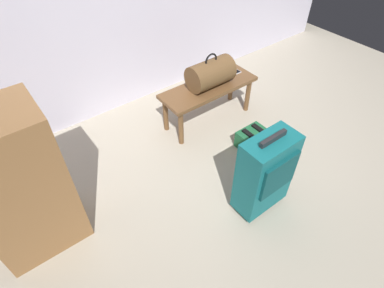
{
  "coord_description": "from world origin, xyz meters",
  "views": [
    {
      "loc": [
        -1.33,
        -1.18,
        2.1
      ],
      "look_at": [
        -0.15,
        0.36,
        0.25
      ],
      "focal_mm": 29.05,
      "sensor_mm": 36.0,
      "label": 1
    }
  ],
  "objects_px": {
    "duffel_bag_brown": "(210,74)",
    "suitcase_upright_teal": "(266,173)",
    "cell_phone": "(234,70)",
    "backpack_green": "(259,143)",
    "side_cabinet": "(19,187)",
    "bench": "(209,91)"
  },
  "relations": [
    {
      "from": "cell_phone",
      "to": "side_cabinet",
      "type": "relative_size",
      "value": 0.13
    },
    {
      "from": "bench",
      "to": "suitcase_upright_teal",
      "type": "xyz_separation_m",
      "value": [
        -0.37,
        -1.1,
        0.03
      ]
    },
    {
      "from": "suitcase_upright_teal",
      "to": "side_cabinet",
      "type": "bearing_deg",
      "value": 151.78
    },
    {
      "from": "side_cabinet",
      "to": "cell_phone",
      "type": "bearing_deg",
      "value": 9.66
    },
    {
      "from": "cell_phone",
      "to": "backpack_green",
      "type": "bearing_deg",
      "value": -113.26
    },
    {
      "from": "bench",
      "to": "duffel_bag_brown",
      "type": "distance_m",
      "value": 0.2
    },
    {
      "from": "suitcase_upright_teal",
      "to": "side_cabinet",
      "type": "relative_size",
      "value": 0.68
    },
    {
      "from": "bench",
      "to": "side_cabinet",
      "type": "height_order",
      "value": "side_cabinet"
    },
    {
      "from": "side_cabinet",
      "to": "duffel_bag_brown",
      "type": "bearing_deg",
      "value": 9.84
    },
    {
      "from": "side_cabinet",
      "to": "suitcase_upright_teal",
      "type": "bearing_deg",
      "value": -28.22
    },
    {
      "from": "duffel_bag_brown",
      "to": "cell_phone",
      "type": "height_order",
      "value": "duffel_bag_brown"
    },
    {
      "from": "duffel_bag_brown",
      "to": "suitcase_upright_teal",
      "type": "xyz_separation_m",
      "value": [
        -0.38,
        -1.1,
        -0.17
      ]
    },
    {
      "from": "duffel_bag_brown",
      "to": "side_cabinet",
      "type": "distance_m",
      "value": 1.87
    },
    {
      "from": "suitcase_upright_teal",
      "to": "side_cabinet",
      "type": "distance_m",
      "value": 1.66
    },
    {
      "from": "duffel_bag_brown",
      "to": "cell_phone",
      "type": "xyz_separation_m",
      "value": [
        0.38,
        0.06,
        -0.13
      ]
    },
    {
      "from": "cell_phone",
      "to": "suitcase_upright_teal",
      "type": "xyz_separation_m",
      "value": [
        -0.76,
        -1.16,
        -0.04
      ]
    },
    {
      "from": "backpack_green",
      "to": "side_cabinet",
      "type": "bearing_deg",
      "value": 169.69
    },
    {
      "from": "cell_phone",
      "to": "side_cabinet",
      "type": "xyz_separation_m",
      "value": [
        -2.22,
        -0.38,
        0.13
      ]
    },
    {
      "from": "cell_phone",
      "to": "backpack_green",
      "type": "relative_size",
      "value": 0.38
    },
    {
      "from": "bench",
      "to": "suitcase_upright_teal",
      "type": "relative_size",
      "value": 1.34
    },
    {
      "from": "duffel_bag_brown",
      "to": "suitcase_upright_teal",
      "type": "height_order",
      "value": "duffel_bag_brown"
    },
    {
      "from": "suitcase_upright_teal",
      "to": "duffel_bag_brown",
      "type": "bearing_deg",
      "value": 70.83
    }
  ]
}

